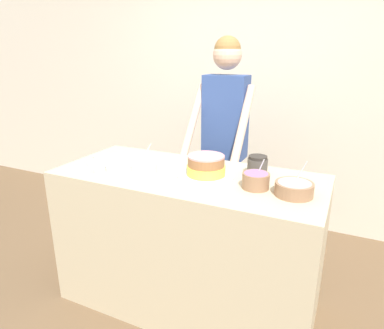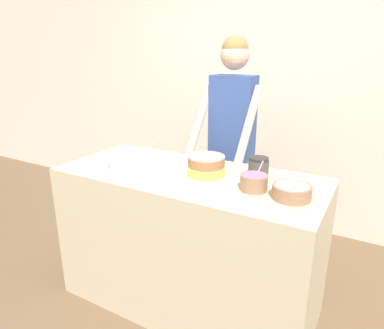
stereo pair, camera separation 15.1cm
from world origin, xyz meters
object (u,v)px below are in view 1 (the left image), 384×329
frosting_bowl_white (144,169)px  drinking_glass (99,164)px  cake (206,167)px  stoneware_jar (257,166)px  ceramic_plate (108,162)px  person_baker (225,125)px  frosting_bowl_pink (294,188)px  frosting_bowl_purple (256,180)px

frosting_bowl_white → drinking_glass: (-0.26, -0.10, 0.02)m
cake → stoneware_jar: (0.28, 0.14, 0.00)m
drinking_glass → ceramic_plate: (-0.08, 0.18, -0.05)m
person_baker → ceramic_plate: person_baker is taller
frosting_bowl_pink → ceramic_plate: size_ratio=0.73×
cake → ceramic_plate: bearing=-176.4°
frosting_bowl_white → stoneware_jar: size_ratio=1.44×
ceramic_plate → frosting_bowl_white: bearing=-13.9°
frosting_bowl_white → frosting_bowl_purple: 0.69m
frosting_bowl_pink → drinking_glass: frosting_bowl_pink is taller
frosting_bowl_pink → drinking_glass: bearing=-172.6°
frosting_bowl_white → stoneware_jar: frosting_bowl_white is taller
frosting_bowl_purple → ceramic_plate: frosting_bowl_purple is taller
frosting_bowl_pink → drinking_glass: 1.17m
person_baker → cake: size_ratio=5.06×
frosting_bowl_purple → frosting_bowl_white: bearing=-174.5°
cake → frosting_bowl_purple: (0.33, -0.06, -0.01)m
cake → ceramic_plate: size_ratio=1.28×
frosting_bowl_white → stoneware_jar: bearing=22.9°
cake → frosting_bowl_purple: 0.33m
drinking_glass → ceramic_plate: bearing=114.5°
person_baker → frosting_bowl_purple: 0.89m
frosting_bowl_pink → frosting_bowl_white: bearing=-176.6°
frosting_bowl_purple → frosting_bowl_pink: (0.21, -0.01, -0.01)m
ceramic_plate → stoneware_jar: 1.01m
frosting_bowl_purple → frosting_bowl_pink: 0.21m
frosting_bowl_white → frosting_bowl_pink: bearing=3.4°
drinking_glass → stoneware_jar: 0.98m
person_baker → frosting_bowl_white: size_ratio=9.92×
frosting_bowl_white → frosting_bowl_purple: size_ratio=1.14×
cake → ceramic_plate: (-0.71, -0.04, -0.05)m
drinking_glass → stoneware_jar: (0.91, 0.37, 0.00)m
frosting_bowl_white → drinking_glass: frosting_bowl_white is taller
frosting_bowl_white → ceramic_plate: (-0.35, 0.09, -0.03)m
cake → frosting_bowl_pink: size_ratio=1.75×
person_baker → frosting_bowl_white: person_baker is taller
frosting_bowl_pink → stoneware_jar: (-0.26, 0.22, 0.02)m
stoneware_jar → frosting_bowl_pink: bearing=-40.4°
frosting_bowl_purple → frosting_bowl_pink: size_ratio=0.78×
cake → stoneware_jar: bearing=27.0°
person_baker → cake: bearing=-78.8°
ceramic_plate → drinking_glass: bearing=-65.5°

